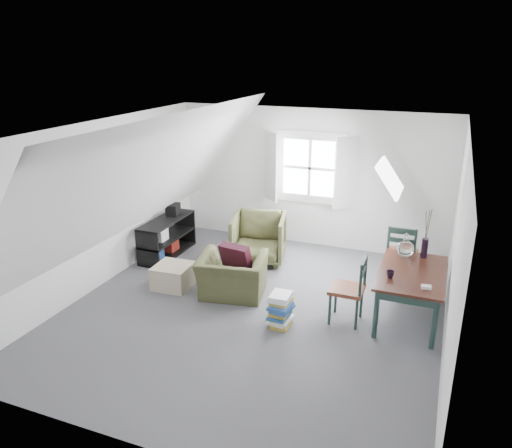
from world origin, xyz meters
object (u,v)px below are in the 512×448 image
at_px(dining_table, 412,278).
at_px(dining_chair_far, 401,254).
at_px(armchair_near, 233,295).
at_px(dining_chair_near, 350,289).
at_px(armchair_far, 258,260).
at_px(magazine_stack, 281,310).
at_px(ottoman, 173,276).
at_px(media_shelf, 166,239).

distance_m(dining_table, dining_chair_far, 1.03).
height_order(armchair_near, dining_chair_far, dining_chair_far).
bearing_deg(armchair_near, dining_chair_near, 165.23).
bearing_deg(armchair_far, magazine_stack, -74.27).
distance_m(dining_chair_far, dining_chair_near, 1.45).
bearing_deg(dining_chair_far, armchair_near, 42.72).
bearing_deg(armchair_far, dining_table, -36.41).
relative_size(armchair_near, ottoman, 1.79).
bearing_deg(armchair_near, dining_table, 174.56).
xyz_separation_m(ottoman, media_shelf, (-0.75, 1.04, 0.12)).
relative_size(ottoman, magazine_stack, 1.19).
xyz_separation_m(armchair_far, media_shelf, (-1.60, -0.39, 0.30)).
xyz_separation_m(armchair_near, dining_chair_near, (1.75, -0.12, 0.48)).
distance_m(ottoman, magazine_stack, 1.96).
xyz_separation_m(dining_table, media_shelf, (-4.20, 0.73, -0.31)).
distance_m(dining_table, media_shelf, 4.27).
bearing_deg(ottoman, armchair_far, 59.39).
distance_m(ottoman, dining_chair_near, 2.72).
height_order(armchair_near, dining_table, dining_table).
xyz_separation_m(armchair_far, ottoman, (-0.85, -1.43, 0.18)).
height_order(armchair_far, magazine_stack, magazine_stack).
height_order(ottoman, dining_chair_far, dining_chair_far).
xyz_separation_m(armchair_far, magazine_stack, (1.05, -1.90, 0.22)).
height_order(armchair_far, ottoman, armchair_far).
xyz_separation_m(armchair_far, dining_table, (2.60, -1.11, 0.61)).
distance_m(armchair_far, dining_table, 2.90).
bearing_deg(dining_chair_far, magazine_stack, 67.64).
bearing_deg(magazine_stack, armchair_near, 149.63).
height_order(armchair_near, dining_chair_near, dining_chair_near).
bearing_deg(dining_chair_far, ottoman, 36.26).
xyz_separation_m(dining_chair_far, magazine_stack, (-1.32, -1.79, -0.30)).
relative_size(dining_chair_near, media_shelf, 0.72).
height_order(ottoman, magazine_stack, magazine_stack).
relative_size(armchair_far, ottoman, 1.69).
bearing_deg(dining_table, magazine_stack, -155.71).
distance_m(armchair_near, magazine_stack, 1.11).
distance_m(armchair_far, dining_chair_far, 2.43).
height_order(dining_table, dining_chair_near, dining_chair_near).
height_order(dining_table, dining_chair_far, dining_chair_far).
xyz_separation_m(dining_chair_near, magazine_stack, (-0.81, -0.43, -0.26)).
relative_size(dining_chair_near, magazine_stack, 2.09).
xyz_separation_m(armchair_near, magazine_stack, (0.94, -0.55, 0.22)).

